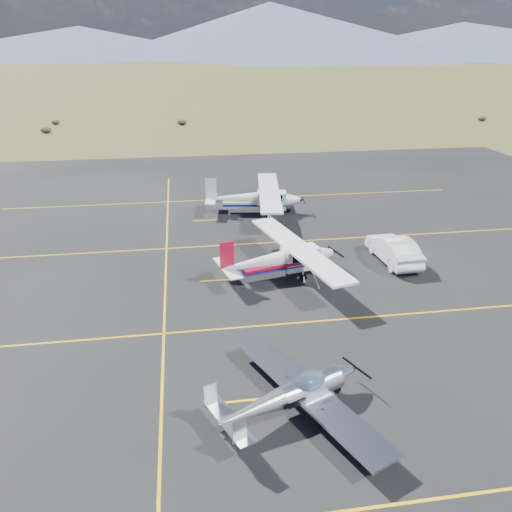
# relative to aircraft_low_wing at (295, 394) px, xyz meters

# --- Properties ---
(ground) EXTENTS (1600.00, 1600.00, 0.00)m
(ground) POSITION_rel_aircraft_low_wing_xyz_m (0.95, 4.46, -0.89)
(ground) COLOR #383D1C
(ground) RESTS_ON ground
(apron) EXTENTS (72.00, 72.00, 0.02)m
(apron) POSITION_rel_aircraft_low_wing_xyz_m (0.95, 11.46, -0.89)
(apron) COLOR black
(apron) RESTS_ON ground
(aircraft_low_wing) EXTENTS (6.39, 8.38, 1.87)m
(aircraft_low_wing) POSITION_rel_aircraft_low_wing_xyz_m (0.00, 0.00, 0.00)
(aircraft_low_wing) COLOR silver
(aircraft_low_wing) RESTS_ON apron
(aircraft_cessna) EXTENTS (7.14, 11.01, 2.79)m
(aircraft_cessna) POSITION_rel_aircraft_low_wing_xyz_m (1.83, 11.86, 0.35)
(aircraft_cessna) COLOR white
(aircraft_cessna) RESTS_ON apron
(aircraft_plain) EXTENTS (7.09, 11.73, 2.96)m
(aircraft_plain) POSITION_rel_aircraft_low_wing_xyz_m (2.13, 24.17, 0.42)
(aircraft_plain) COLOR silver
(aircraft_plain) RESTS_ON apron
(sedan) EXTENTS (2.00, 5.21, 1.69)m
(sedan) POSITION_rel_aircraft_low_wing_xyz_m (9.47, 13.06, -0.04)
(sedan) COLOR white
(sedan) RESTS_ON apron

